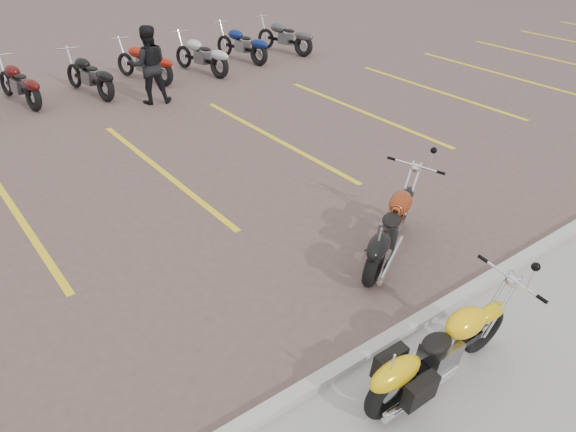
{
  "coord_description": "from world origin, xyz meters",
  "views": [
    {
      "loc": [
        -3.95,
        -5.32,
        4.85
      ],
      "look_at": [
        0.18,
        0.16,
        0.75
      ],
      "focal_mm": 35.0,
      "sensor_mm": 36.0,
      "label": 1
    }
  ],
  "objects": [
    {
      "name": "yellow_cruiser",
      "position": [
        0.02,
        -2.72,
        0.45
      ],
      "size": [
        2.2,
        0.32,
        0.91
      ],
      "rotation": [
        0.12,
        0.0,
        -0.0
      ],
      "color": "black",
      "rests_on": "ground"
    },
    {
      "name": "flame_cruiser",
      "position": [
        1.38,
        -0.66,
        0.46
      ],
      "size": [
        2.02,
        1.2,
        0.92
      ],
      "rotation": [
        0.11,
        0.0,
        0.5
      ],
      "color": "black",
      "rests_on": "ground"
    },
    {
      "name": "parking_stripes",
      "position": [
        0.0,
        4.0,
        0.0
      ],
      "size": [
        38.0,
        5.5,
        0.01
      ],
      "primitive_type": null,
      "color": "yellow",
      "rests_on": "ground"
    },
    {
      "name": "ground",
      "position": [
        0.0,
        0.0,
        0.0
      ],
      "size": [
        100.0,
        100.0,
        0.0
      ],
      "primitive_type": "plane",
      "color": "brown",
      "rests_on": "ground"
    },
    {
      "name": "curb",
      "position": [
        0.0,
        -2.0,
        0.06
      ],
      "size": [
        60.0,
        0.18,
        0.12
      ],
      "primitive_type": "cube",
      "color": "#ADAAA3",
      "rests_on": "ground"
    },
    {
      "name": "person_b",
      "position": [
        1.61,
        7.77,
        0.96
      ],
      "size": [
        1.13,
        1.01,
        1.91
      ],
      "primitive_type": "imported",
      "rotation": [
        0.0,
        0.0,
        2.78
      ],
      "color": "black",
      "rests_on": "ground"
    },
    {
      "name": "bg_bike_row",
      "position": [
        -1.11,
        9.47,
        0.55
      ],
      "size": [
        17.53,
        2.09,
        1.1
      ],
      "color": "black",
      "rests_on": "ground"
    }
  ]
}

